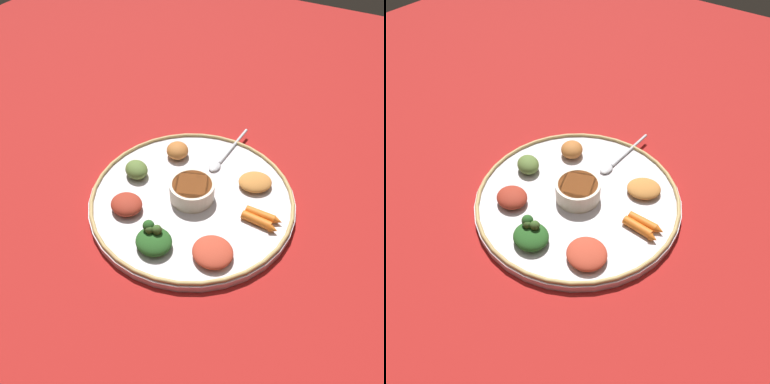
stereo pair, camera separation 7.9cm
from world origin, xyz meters
TOP-DOWN VIEW (x-y plane):
  - ground_plane at (0.00, 0.00)m, footprint 2.40×2.40m
  - platter at (0.00, 0.00)m, footprint 0.42×0.42m
  - platter_rim at (0.00, 0.00)m, footprint 0.42×0.42m
  - center_bowl at (0.00, 0.00)m, footprint 0.09×0.09m
  - spoon at (0.00, 0.14)m, footprint 0.02×0.18m
  - greens_pile at (-0.01, -0.14)m, footprint 0.08×0.07m
  - carrot_near_spoon at (0.15, -0.00)m, footprint 0.07×0.02m
  - carrot_outer at (0.15, 0.02)m, footprint 0.07×0.02m
  - mound_berbere_red at (0.10, -0.11)m, footprint 0.09×0.09m
  - mound_collards at (-0.14, 0.00)m, footprint 0.07×0.07m
  - mound_squash at (0.10, 0.09)m, footprint 0.09×0.09m
  - mound_chickpea at (-0.09, 0.10)m, footprint 0.07×0.07m
  - mound_beet at (-0.10, -0.09)m, footprint 0.08×0.07m

SIDE VIEW (x-z plane):
  - ground_plane at x=0.00m, z-range 0.00..0.00m
  - platter at x=0.00m, z-range 0.00..0.02m
  - platter_rim at x=0.00m, z-range 0.02..0.02m
  - spoon at x=0.00m, z-range 0.02..0.02m
  - carrot_outer at x=0.15m, z-range 0.02..0.03m
  - carrot_near_spoon at x=0.15m, z-range 0.02..0.03m
  - mound_squash at x=0.10m, z-range 0.02..0.04m
  - mound_berbere_red at x=0.10m, z-range 0.02..0.04m
  - mound_beet at x=-0.10m, z-range 0.02..0.04m
  - mound_collards at x=-0.14m, z-range 0.02..0.05m
  - mound_chickpea at x=-0.09m, z-range 0.02..0.05m
  - greens_pile at x=-0.01m, z-range 0.01..0.06m
  - center_bowl at x=0.00m, z-range 0.02..0.06m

